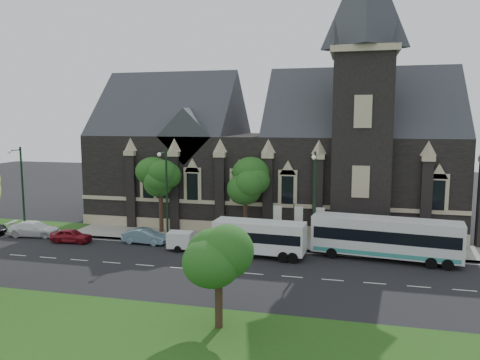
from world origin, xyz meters
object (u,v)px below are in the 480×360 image
(shuttle_bus, at_px, (260,236))
(box_trailer, at_px, (180,240))
(tree_park_east, at_px, (222,248))
(car_far_white, at_px, (34,229))
(banner_flag_center, at_px, (297,220))
(banner_flag_right, at_px, (318,221))
(sedan, at_px, (145,236))
(tree_walk_right, at_px, (248,180))
(street_lamp_mid, at_px, (166,190))
(street_lamp_near, at_px, (314,196))
(banner_flag_left, at_px, (276,219))
(tour_coach, at_px, (385,237))
(street_lamp_far, at_px, (21,185))
(car_far_red, at_px, (71,236))
(tree_walk_left, at_px, (163,178))

(shuttle_bus, height_order, box_trailer, shuttle_bus)
(tree_park_east, height_order, car_far_white, tree_park_east)
(car_far_white, bearing_deg, shuttle_bus, -100.73)
(banner_flag_center, xyz_separation_m, banner_flag_right, (2.00, 0.00, 0.00))
(sedan, bearing_deg, tree_walk_right, -61.08)
(car_far_white, bearing_deg, street_lamp_mid, -93.55)
(tree_park_east, height_order, street_lamp_near, street_lamp_near)
(banner_flag_left, height_order, tour_coach, banner_flag_left)
(street_lamp_near, bearing_deg, banner_flag_right, 81.44)
(tree_park_east, relative_size, street_lamp_mid, 0.70)
(tree_park_east, xyz_separation_m, banner_flag_center, (2.11, 18.32, -2.24))
(tour_coach, xyz_separation_m, shuttle_bus, (-10.49, -1.45, -0.17))
(car_far_white, bearing_deg, box_trailer, -101.79)
(street_lamp_far, xyz_separation_m, sedan, (14.14, -0.89, -4.40))
(tree_walk_right, xyz_separation_m, car_far_white, (-21.22, -4.52, -5.06))
(street_lamp_near, bearing_deg, street_lamp_far, 180.00)
(sedan, xyz_separation_m, car_far_red, (-7.09, -1.30, -0.04))
(car_far_white, bearing_deg, tree_walk_right, -85.21)
(banner_flag_left, distance_m, tour_coach, 10.18)
(street_lamp_mid, distance_m, sedan, 4.86)
(banner_flag_left, height_order, box_trailer, banner_flag_left)
(street_lamp_far, bearing_deg, tree_walk_left, 14.26)
(street_lamp_mid, distance_m, street_lamp_far, 16.00)
(shuttle_bus, height_order, car_far_red, shuttle_bus)
(tour_coach, bearing_deg, tree_walk_right, 167.80)
(tree_park_east, distance_m, banner_flag_center, 18.58)
(street_lamp_near, bearing_deg, street_lamp_mid, 180.00)
(banner_flag_left, height_order, banner_flag_center, same)
(banner_flag_right, xyz_separation_m, car_far_red, (-23.24, -4.10, -1.72))
(tree_park_east, xyz_separation_m, street_lamp_mid, (-10.18, 16.42, 0.49))
(sedan, bearing_deg, street_lamp_far, 88.86)
(street_lamp_far, distance_m, box_trailer, 18.79)
(tree_walk_left, relative_size, shuttle_bus, 0.95)
(banner_flag_center, xyz_separation_m, tour_coach, (7.77, -2.80, -0.46))
(banner_flag_left, relative_size, tour_coach, 0.32)
(banner_flag_center, xyz_separation_m, car_far_white, (-26.29, -2.81, -1.63))
(sedan, height_order, car_far_red, sedan)
(street_lamp_mid, relative_size, banner_flag_right, 2.25)
(box_trailer, xyz_separation_m, sedan, (-4.05, 1.30, -0.23))
(street_lamp_far, distance_m, banner_flag_right, 30.47)
(banner_flag_right, relative_size, sedan, 0.93)
(banner_flag_center, distance_m, box_trailer, 10.99)
(tree_walk_right, height_order, banner_flag_center, tree_walk_right)
(shuttle_bus, xyz_separation_m, car_far_red, (-18.53, 0.15, -1.08))
(street_lamp_far, bearing_deg, tree_park_east, -32.10)
(tree_walk_left, bearing_deg, box_trailer, -55.48)
(tree_walk_right, bearing_deg, car_far_white, -167.96)
(car_far_red, relative_size, car_far_white, 0.75)
(car_far_red, bearing_deg, tree_walk_left, -55.54)
(tree_park_east, xyz_separation_m, street_lamp_near, (3.82, 16.42, 0.49))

